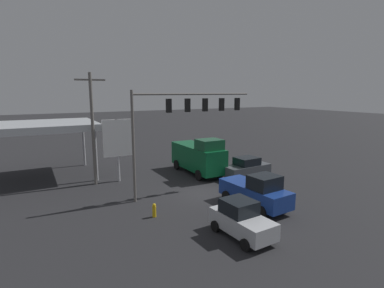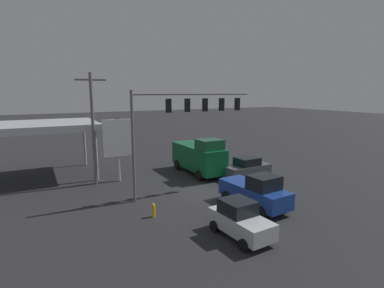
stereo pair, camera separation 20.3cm
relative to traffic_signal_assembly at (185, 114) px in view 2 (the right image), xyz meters
name	(u,v)px [view 2 (the right image)]	position (x,y,z in m)	size (l,w,h in m)	color
ground_plane	(204,193)	(-1.15, 0.93, -6.12)	(200.00, 200.00, 0.00)	#262628
traffic_signal_assembly	(185,114)	(0.00, 0.00, 0.00)	(9.89, 0.43, 7.87)	slate
utility_pole	(93,126)	(5.72, -5.54, -1.20)	(2.40, 0.26, 9.28)	slate
gas_station_canopy	(34,127)	(9.99, -9.77, -1.45)	(10.37, 7.60, 5.03)	#B2B7BC
price_sign	(118,140)	(3.76, -5.46, -2.45)	(2.48, 0.27, 5.43)	#B7B7BC
hatchback_crossing	(240,219)	(0.66, 7.79, -5.18)	(2.14, 3.90, 1.97)	silver
sedan_far	(247,168)	(-6.65, -0.82, -5.17)	(4.50, 2.26, 1.93)	#474C51
pickup_parked	(255,192)	(-2.76, 4.98, -5.02)	(2.57, 5.34, 2.40)	navy
delivery_truck	(199,156)	(-3.60, -4.24, -4.43)	(2.58, 6.81, 3.58)	#0C592D
fire_hydrant	(153,210)	(3.88, 3.19, -5.69)	(0.24, 0.24, 0.88)	gold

